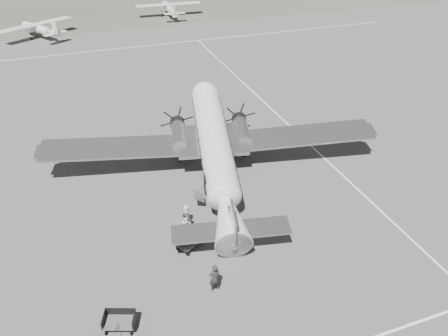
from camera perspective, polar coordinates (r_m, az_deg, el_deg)
The scene contains 11 objects.
ground at distance 32.46m, azimuth -3.00°, elevation -4.69°, with size 260.00×260.00×0.00m, color #61615E.
taxi_line_right at distance 37.02m, azimuth 15.01°, elevation -0.71°, with size 0.15×80.00×0.01m, color white.
taxi_line_horizon at distance 68.13m, azimuth -13.45°, elevation 14.94°, with size 90.00×0.15×0.01m, color white.
dc3_airliner at distance 33.77m, azimuth -1.16°, elevation 2.34°, with size 27.69×19.22×5.27m, color #B2B1B4, non-canonical shape.
light_plane_left at distance 76.65m, azimuth -22.98°, elevation 16.23°, with size 12.02×9.75×2.49m, color silver, non-canonical shape.
light_plane_right at distance 85.17m, azimuth -7.15°, elevation 19.84°, with size 11.99×9.73×2.49m, color silver, non-canonical shape.
baggage_cart_near at distance 28.62m, azimuth -4.60°, elevation -9.48°, with size 1.79×1.26×1.01m, color #515151, non-canonical shape.
baggage_cart_far at distance 24.89m, azimuth -13.50°, elevation -18.96°, with size 1.73×1.22×0.98m, color #515151, non-canonical shape.
ground_crew at distance 25.66m, azimuth -1.25°, elevation -14.14°, with size 0.69×0.45×1.89m, color #2A2A2A.
ramp_agent at distance 29.63m, azimuth -4.86°, elevation -6.86°, with size 0.84×0.66×1.73m, color silver.
passenger at distance 30.31m, azimuth -4.95°, elevation -6.08°, with size 0.74×0.48×1.51m, color silver.
Camera 1 is at (-7.19, -24.85, 19.61)m, focal length 35.00 mm.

